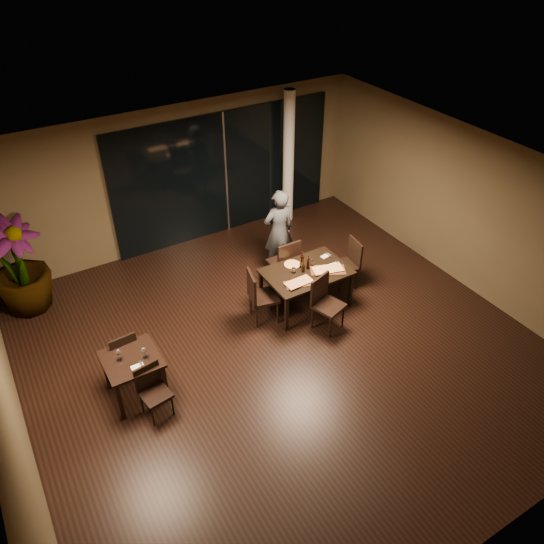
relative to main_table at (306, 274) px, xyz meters
The scene contains 32 objects.
ground 1.45m from the main_table, 141.34° to the right, with size 8.00×8.00×0.00m, color black.
wall_back 3.50m from the main_table, 107.10° to the left, with size 8.00×0.10×3.00m, color #4D4129.
wall_front 5.02m from the main_table, 101.65° to the right, with size 8.00×0.10×3.00m, color #4D4129.
wall_right 3.26m from the main_table, 14.70° to the right, with size 0.10×8.00×3.00m, color #4D4129.
ceiling 2.67m from the main_table, 141.34° to the right, with size 8.00×8.00×0.04m, color silver.
window_panel 3.23m from the main_table, 90.00° to the left, with size 5.00×0.06×2.70m, color black.
column 3.28m from the main_table, 63.84° to the left, with size 0.24×0.24×3.00m, color white.
main_table is the anchor object (origin of this frame).
side_table 3.44m from the main_table, behind, with size 0.80×0.80×0.75m.
chair_main_far 0.65m from the main_table, 93.47° to the left, with size 0.49×0.49×1.05m.
chair_main_near 0.67m from the main_table, 95.04° to the right, with size 0.59×0.59×1.01m.
chair_main_left 0.96m from the main_table, behind, with size 0.57×0.57×1.02m.
chair_main_right 1.04m from the main_table, ahead, with size 0.51×0.51×0.98m.
chair_side_far 3.42m from the main_table, behind, with size 0.45×0.45×0.90m.
chair_side_near 3.42m from the main_table, 163.97° to the right, with size 0.45×0.45×0.85m.
diner 1.27m from the main_table, 82.00° to the left, with size 0.59×0.40×1.75m, color #323437.
potted_plant 5.08m from the main_table, 150.20° to the left, with size 0.99×0.99×1.82m, color #184818.
pizza_board_left 0.41m from the main_table, 143.02° to the right, with size 0.50×0.25×0.01m, color #4A2E17.
pizza_board_right 0.39m from the main_table, 28.27° to the right, with size 0.62×0.31×0.01m, color #482817.
oblong_pizza_left 0.42m from the main_table, 143.02° to the right, with size 0.47×0.21×0.02m, color maroon, non-canonical shape.
oblong_pizza_right 0.39m from the main_table, 28.27° to the right, with size 0.52×0.24×0.02m, color maroon, non-canonical shape.
round_pizza 0.32m from the main_table, 112.49° to the left, with size 0.29×0.29×0.01m, color #B13E13.
bottle_a 0.22m from the main_table, 165.49° to the left, with size 0.06×0.06×0.27m, color black, non-canonical shape.
bottle_b 0.22m from the main_table, 36.47° to the left, with size 0.06×0.06×0.27m, color black, non-canonical shape.
bottle_c 0.28m from the main_table, 91.79° to the left, with size 0.07×0.07×0.33m, color black, non-canonical shape.
tumbler_left 0.27m from the main_table, 160.09° to the left, with size 0.08×0.08×0.09m, color white.
tumbler_right 0.23m from the main_table, 26.24° to the left, with size 0.08×0.08×0.10m, color white.
napkin_near 0.57m from the main_table, 10.49° to the right, with size 0.18×0.10×0.01m, color silver.
napkin_far 0.60m from the main_table, 20.04° to the left, with size 0.18×0.10×0.01m, color silver.
wine_glass_a 3.58m from the main_table, behind, with size 0.09×0.09×0.19m, color white, non-canonical shape.
wine_glass_b 3.27m from the main_table, 169.63° to the right, with size 0.08×0.08×0.19m, color white, non-canonical shape.
side_napkin 3.45m from the main_table, 167.96° to the right, with size 0.18×0.11×0.01m, color white.
Camera 1 is at (-3.45, -5.47, 6.27)m, focal length 35.00 mm.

